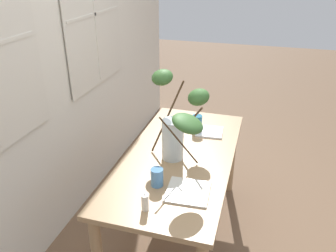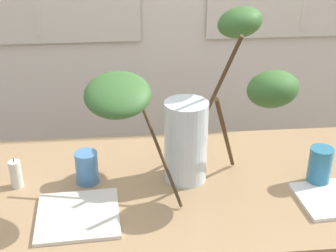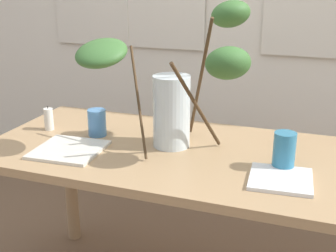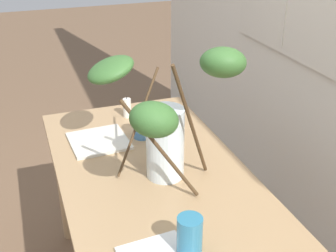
# 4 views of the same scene
# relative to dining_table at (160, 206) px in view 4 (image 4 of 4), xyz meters

# --- Properties ---
(dining_table) EXTENTS (1.56, 0.74, 0.75)m
(dining_table) POSITION_rel_dining_table_xyz_m (0.00, 0.00, 0.00)
(dining_table) COLOR tan
(dining_table) RESTS_ON ground
(vase_with_branches) EXTENTS (0.71, 0.53, 0.59)m
(vase_with_branches) POSITION_rel_dining_table_xyz_m (-0.02, 0.01, 0.38)
(vase_with_branches) COLOR silver
(vase_with_branches) RESTS_ON dining_table
(drinking_glass_blue_left) EXTENTS (0.08, 0.08, 0.11)m
(drinking_glass_blue_left) POSITION_rel_dining_table_xyz_m (-0.39, 0.04, 0.17)
(drinking_glass_blue_left) COLOR #4C84BC
(drinking_glass_blue_left) RESTS_ON dining_table
(drinking_glass_blue_right) EXTENTS (0.08, 0.08, 0.14)m
(drinking_glass_blue_right) POSITION_rel_dining_table_xyz_m (0.40, -0.04, 0.18)
(drinking_glass_blue_right) COLOR teal
(drinking_glass_blue_right) RESTS_ON dining_table
(plate_square_left) EXTENTS (0.27, 0.27, 0.01)m
(plate_square_left) POSITION_rel_dining_table_xyz_m (-0.41, -0.16, 0.11)
(plate_square_left) COLOR silver
(plate_square_left) RESTS_ON dining_table
(pillar_candle) EXTENTS (0.04, 0.04, 0.11)m
(pillar_candle) POSITION_rel_dining_table_xyz_m (-0.62, 0.03, 0.16)
(pillar_candle) COLOR silver
(pillar_candle) RESTS_ON dining_table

